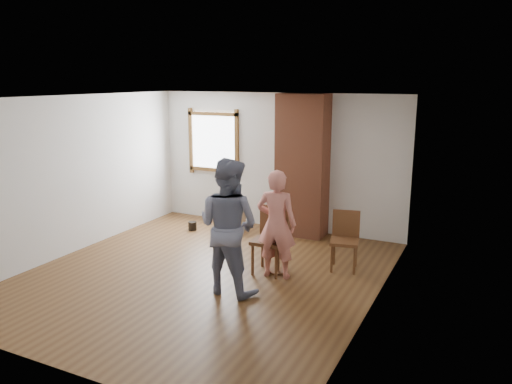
{
  "coord_description": "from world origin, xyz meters",
  "views": [
    {
      "loc": [
        3.75,
        -5.93,
        2.87
      ],
      "look_at": [
        0.48,
        0.8,
        1.15
      ],
      "focal_mm": 35.0,
      "sensor_mm": 36.0,
      "label": 1
    }
  ],
  "objects_px": {
    "dining_chair_left": "(271,236)",
    "person_pink": "(276,224)",
    "stoneware_crock": "(238,220)",
    "dining_chair_right": "(345,237)",
    "side_table": "(278,247)",
    "man": "(228,226)"
  },
  "relations": [
    {
      "from": "dining_chair_left",
      "to": "dining_chair_right",
      "type": "height_order",
      "value": "dining_chair_left"
    },
    {
      "from": "dining_chair_left",
      "to": "side_table",
      "type": "bearing_deg",
      "value": -10.39
    },
    {
      "from": "dining_chair_right",
      "to": "man",
      "type": "relative_size",
      "value": 0.48
    },
    {
      "from": "stoneware_crock",
      "to": "dining_chair_right",
      "type": "height_order",
      "value": "dining_chair_right"
    },
    {
      "from": "dining_chair_left",
      "to": "person_pink",
      "type": "height_order",
      "value": "person_pink"
    },
    {
      "from": "stoneware_crock",
      "to": "dining_chair_right",
      "type": "bearing_deg",
      "value": -22.74
    },
    {
      "from": "man",
      "to": "person_pink",
      "type": "xyz_separation_m",
      "value": [
        0.38,
        0.75,
        -0.12
      ]
    },
    {
      "from": "side_table",
      "to": "dining_chair_left",
      "type": "bearing_deg",
      "value": 171.92
    },
    {
      "from": "side_table",
      "to": "dining_chair_right",
      "type": "bearing_deg",
      "value": 36.25
    },
    {
      "from": "stoneware_crock",
      "to": "man",
      "type": "xyz_separation_m",
      "value": [
        1.2,
        -2.53,
        0.72
      ]
    },
    {
      "from": "dining_chair_right",
      "to": "person_pink",
      "type": "relative_size",
      "value": 0.55
    },
    {
      "from": "dining_chair_right",
      "to": "side_table",
      "type": "distance_m",
      "value": 1.06
    },
    {
      "from": "dining_chair_left",
      "to": "person_pink",
      "type": "distance_m",
      "value": 0.34
    },
    {
      "from": "side_table",
      "to": "person_pink",
      "type": "relative_size",
      "value": 0.37
    },
    {
      "from": "dining_chair_left",
      "to": "man",
      "type": "relative_size",
      "value": 0.54
    },
    {
      "from": "man",
      "to": "person_pink",
      "type": "height_order",
      "value": "man"
    },
    {
      "from": "stoneware_crock",
      "to": "person_pink",
      "type": "height_order",
      "value": "person_pink"
    },
    {
      "from": "stoneware_crock",
      "to": "dining_chair_left",
      "type": "height_order",
      "value": "dining_chair_left"
    },
    {
      "from": "person_pink",
      "to": "stoneware_crock",
      "type": "bearing_deg",
      "value": -57.38
    },
    {
      "from": "dining_chair_right",
      "to": "side_table",
      "type": "relative_size",
      "value": 1.48
    },
    {
      "from": "stoneware_crock",
      "to": "man",
      "type": "distance_m",
      "value": 2.89
    },
    {
      "from": "side_table",
      "to": "man",
      "type": "relative_size",
      "value": 0.32
    }
  ]
}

